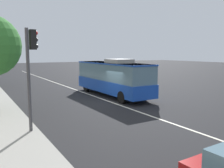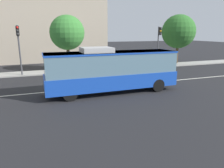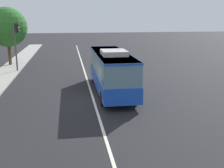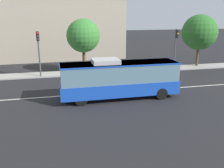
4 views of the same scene
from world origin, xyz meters
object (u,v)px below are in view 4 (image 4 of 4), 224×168
transit_bus (119,78)px  street_tree_kerbside_left (83,36)px  street_tree_kerbside_centre (200,32)px  traffic_light_near_corner (38,46)px  traffic_light_mid_block (176,42)px

transit_bus → street_tree_kerbside_left: street_tree_kerbside_left is taller
transit_bus → street_tree_kerbside_left: 10.70m
street_tree_kerbside_centre → transit_bus: bearing=-143.0°
street_tree_kerbside_left → street_tree_kerbside_centre: (15.41, 0.06, 0.14)m
transit_bus → traffic_light_near_corner: size_ratio=1.93×
transit_bus → street_tree_kerbside_centre: street_tree_kerbside_centre is taller
transit_bus → traffic_light_mid_block: traffic_light_mid_block is taller
traffic_light_mid_block → street_tree_kerbside_left: size_ratio=0.81×
transit_bus → traffic_light_near_corner: traffic_light_near_corner is taller
street_tree_kerbside_left → traffic_light_mid_block: bearing=-8.0°
traffic_light_mid_block → street_tree_kerbside_centre: 4.58m
traffic_light_near_corner → street_tree_kerbside_centre: size_ratio=0.75×
street_tree_kerbside_centre → street_tree_kerbside_left: bearing=-179.8°
transit_bus → traffic_light_near_corner: bearing=128.4°
traffic_light_near_corner → street_tree_kerbside_left: size_ratio=0.81×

